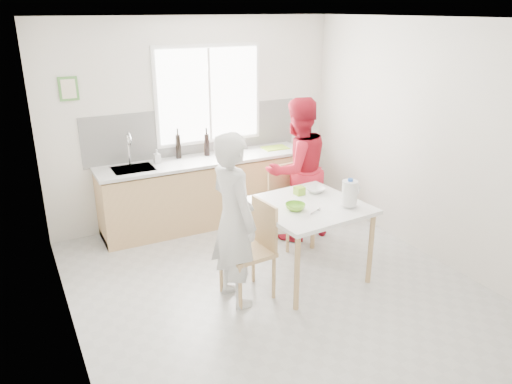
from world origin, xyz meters
TOP-DOWN VIEW (x-y plane):
  - ground at (0.00, 0.00)m, footprint 4.50×4.50m
  - room_shell at (0.00, 0.00)m, footprint 4.50×4.50m
  - window at (0.20, 2.23)m, footprint 1.50×0.06m
  - backsplash at (0.00, 2.24)m, footprint 3.00×0.02m
  - picture_frame at (-1.55, 2.23)m, footprint 0.22×0.03m
  - kitchen_counter at (-0.00, 1.95)m, footprint 2.84×0.64m
  - dining_table at (0.43, 0.11)m, footprint 1.19×1.19m
  - chair_left at (-0.25, 0.05)m, footprint 0.49×0.49m
  - chair_far at (0.70, 0.96)m, footprint 0.49×0.49m
  - person_white at (-0.47, 0.04)m, footprint 0.47×0.67m
  - person_red at (0.86, 1.03)m, footprint 0.93×0.75m
  - bowl_green at (0.23, 0.05)m, footprint 0.22×0.22m
  - bowl_white at (0.70, 0.39)m, footprint 0.24×0.24m
  - milk_jug at (0.77, -0.14)m, footprint 0.22×0.16m
  - green_box at (0.50, 0.40)m, footprint 0.11×0.11m
  - spoon at (0.36, -0.11)m, footprint 0.15×0.08m
  - cutting_board at (1.07, 1.97)m, footprint 0.36×0.26m
  - wine_bottle_a at (-0.30, 2.13)m, footprint 0.07×0.07m
  - wine_bottle_b at (0.08, 2.07)m, footprint 0.07×0.07m
  - jar_amber at (0.08, 2.10)m, footprint 0.06×0.06m
  - soap_bottle at (-0.61, 2.04)m, footprint 0.08×0.08m

SIDE VIEW (x-z plane):
  - ground at x=0.00m, z-range 0.00..0.00m
  - kitchen_counter at x=0.00m, z-range -0.27..1.10m
  - chair_far at x=0.70m, z-range 0.05..1.03m
  - chair_left at x=-0.25m, z-range 0.05..1.04m
  - dining_table at x=0.43m, z-range 0.33..1.18m
  - spoon at x=0.36m, z-range 0.85..0.86m
  - person_white at x=-0.47m, z-range 0.00..1.74m
  - bowl_white at x=0.70m, z-range 0.84..0.90m
  - bowl_green at x=0.23m, z-range 0.84..0.91m
  - green_box at x=0.50m, z-range 0.84..0.93m
  - person_red at x=0.86m, z-range 0.00..1.80m
  - cutting_board at x=1.07m, z-range 0.92..0.93m
  - milk_jug at x=0.77m, z-range 0.86..1.14m
  - jar_amber at x=0.08m, z-range 0.92..1.08m
  - soap_bottle at x=-0.61m, z-range 0.92..1.10m
  - wine_bottle_b at x=0.08m, z-range 0.92..1.22m
  - wine_bottle_a at x=-0.30m, z-range 0.92..1.24m
  - backsplash at x=0.00m, z-range 0.90..1.55m
  - room_shell at x=0.00m, z-range -0.61..3.89m
  - window at x=0.20m, z-range 1.05..2.35m
  - picture_frame at x=-1.55m, z-range 1.76..2.04m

